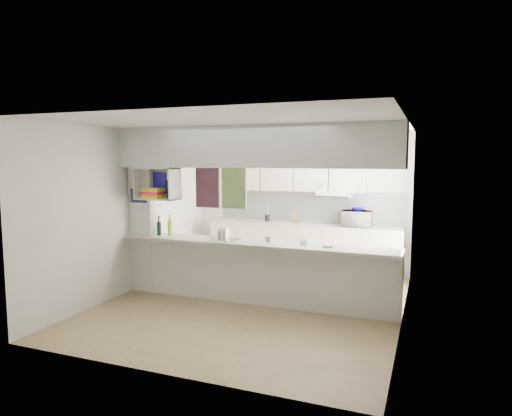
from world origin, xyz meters
The scene contains 16 objects.
floor centered at (0.00, 0.00, 0.00)m, with size 4.80×4.80×0.00m, color #8E7952.
ceiling centered at (0.00, 0.00, 2.60)m, with size 4.80×4.80×0.00m, color white.
wall_back centered at (0.00, 2.40, 1.30)m, with size 4.20×4.20×0.00m, color silver.
wall_left centered at (-2.10, 0.00, 1.30)m, with size 4.80×4.80×0.00m, color silver.
wall_right centered at (2.10, 0.00, 1.30)m, with size 4.80×4.80×0.00m, color silver.
servery_partition centered at (-0.17, 0.00, 1.66)m, with size 4.20×0.50×2.60m.
cubby_shelf centered at (-1.57, -0.06, 1.71)m, with size 0.65×0.35×0.50m.
kitchen_run centered at (0.16, 2.14, 0.83)m, with size 3.60×0.63×2.24m.
microwave centered at (1.18, 2.10, 1.06)m, with size 0.51×0.35×0.28m, color white.
bowl centered at (1.18, 2.13, 1.23)m, with size 0.22×0.22×0.05m, color #120B7F.
dish_rack centered at (-0.43, -0.01, 1.00)m, with size 0.41×0.32×0.21m.
cup centered at (0.26, -0.06, 0.98)m, with size 0.12×0.12×0.09m, color white.
wine_bottles centered at (-1.53, 0.05, 1.04)m, with size 0.22×0.15×0.33m.
plastic_tubs centered at (0.78, 0.07, 0.95)m, with size 0.49×0.17×0.07m.
utensil_jar centered at (-0.55, 2.15, 0.99)m, with size 0.10×0.10×0.14m, color black.
knife_block centered at (-0.01, 2.18, 1.01)m, with size 0.09×0.07×0.18m, color brown.
Camera 1 is at (2.40, -6.10, 2.13)m, focal length 32.00 mm.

